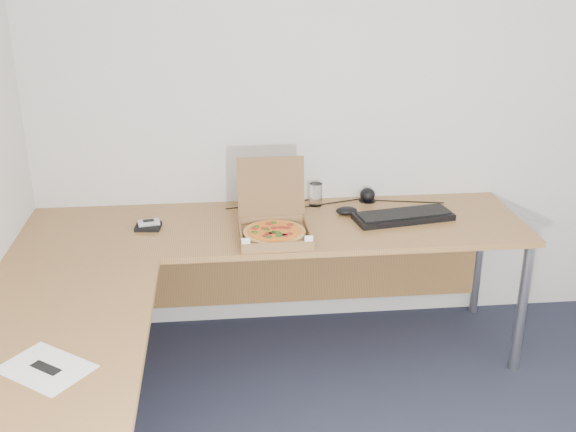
{
  "coord_description": "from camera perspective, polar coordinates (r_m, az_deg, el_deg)",
  "views": [
    {
      "loc": [
        -0.76,
        -1.8,
        2.06
      ],
      "look_at": [
        -0.45,
        1.28,
        0.82
      ],
      "focal_mm": 43.33,
      "sensor_mm": 36.0,
      "label": 1
    }
  ],
  "objects": [
    {
      "name": "wallet",
      "position": [
        3.49,
        -11.4,
        -0.85
      ],
      "size": [
        0.13,
        0.11,
        0.02
      ],
      "primitive_type": "cube",
      "rotation": [
        0.0,
        0.0,
        -0.1
      ],
      "color": "black",
      "rests_on": "desk"
    },
    {
      "name": "mouse",
      "position": [
        3.6,
        4.83,
        0.43
      ],
      "size": [
        0.12,
        0.09,
        0.04
      ],
      "primitive_type": "ellipsoid",
      "rotation": [
        0.0,
        0.0,
        -0.18
      ],
      "color": "black",
      "rests_on": "desk"
    },
    {
      "name": "phone",
      "position": [
        3.48,
        -11.36,
        -0.53
      ],
      "size": [
        0.11,
        0.07,
        0.02
      ],
      "primitive_type": "cube",
      "rotation": [
        0.0,
        0.0,
        0.21
      ],
      "color": "#B2B5BA",
      "rests_on": "wallet"
    },
    {
      "name": "desk",
      "position": [
        3.09,
        -6.36,
        -4.42
      ],
      "size": [
        2.5,
        2.2,
        0.73
      ],
      "color": "#9C6A38",
      "rests_on": "ground"
    },
    {
      "name": "paper_sheet",
      "position": [
        2.5,
        -19.26,
        -11.7
      ],
      "size": [
        0.36,
        0.34,
        0.0
      ],
      "primitive_type": "cube",
      "rotation": [
        0.0,
        0.0,
        -0.65
      ],
      "color": "white",
      "rests_on": "desk"
    },
    {
      "name": "room_shell",
      "position": [
        2.12,
        15.86,
        -1.53
      ],
      "size": [
        3.5,
        3.5,
        2.5
      ],
      "primitive_type": null,
      "color": "beige",
      "rests_on": "ground"
    },
    {
      "name": "cable_bundle",
      "position": [
        3.75,
        3.5,
        1.06
      ],
      "size": [
        0.57,
        0.12,
        0.01
      ],
      "primitive_type": null,
      "rotation": [
        0.0,
        0.0,
        0.14
      ],
      "color": "black",
      "rests_on": "desk"
    },
    {
      "name": "drinking_glass",
      "position": [
        3.7,
        2.29,
        1.78
      ],
      "size": [
        0.07,
        0.07,
        0.12
      ],
      "primitive_type": "cylinder",
      "color": "silver",
      "rests_on": "desk"
    },
    {
      "name": "pizza_box",
      "position": [
        3.32,
        -1.15,
        -1.02
      ],
      "size": [
        0.33,
        0.39,
        0.34
      ],
      "rotation": [
        0.0,
        0.0,
        0.02
      ],
      "color": "brown",
      "rests_on": "desk"
    },
    {
      "name": "dome_speaker",
      "position": [
        3.79,
        6.55,
        1.79
      ],
      "size": [
        0.09,
        0.09,
        0.08
      ],
      "primitive_type": "ellipsoid",
      "color": "black",
      "rests_on": "desk"
    },
    {
      "name": "keyboard",
      "position": [
        3.58,
        9.43,
        -0.04
      ],
      "size": [
        0.52,
        0.26,
        0.03
      ],
      "primitive_type": "cube",
      "rotation": [
        0.0,
        0.0,
        0.17
      ],
      "color": "black",
      "rests_on": "desk"
    }
  ]
}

